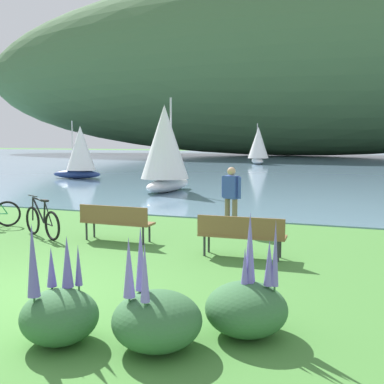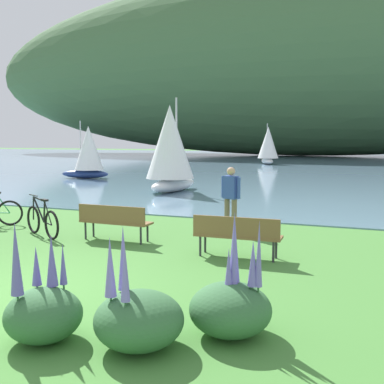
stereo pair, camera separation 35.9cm
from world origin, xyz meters
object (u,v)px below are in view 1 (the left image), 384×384
park_bench_near_camera (241,233)px  sailboat_nearest_to_shore (165,148)px  bicycle_beside_path (42,221)px  sailboat_toward_hillside (80,152)px  sailboat_mid_bay (258,145)px  person_at_shoreline (231,195)px  park_bench_further_along (116,220)px

park_bench_near_camera → sailboat_nearest_to_shore: (-6.00, 10.14, 1.54)m
bicycle_beside_path → sailboat_toward_hillside: 17.29m
sailboat_mid_bay → sailboat_toward_hillside: size_ratio=1.12×
sailboat_nearest_to_shore → sailboat_mid_bay: (-0.92, 25.14, -0.17)m
sailboat_toward_hillside → person_at_shoreline: bearing=-44.4°
park_bench_near_camera → sailboat_nearest_to_shore: 11.88m
park_bench_further_along → sailboat_mid_bay: (-3.74, 34.79, 1.37)m
park_bench_near_camera → sailboat_mid_bay: 35.97m
bicycle_beside_path → sailboat_nearest_to_shore: size_ratio=0.38×
person_at_shoreline → sailboat_nearest_to_shore: size_ratio=0.40×
park_bench_further_along → sailboat_nearest_to_shore: size_ratio=0.42×
person_at_shoreline → sailboat_toward_hillside: 18.04m
bicycle_beside_path → person_at_shoreline: bearing=28.5°
person_at_shoreline → sailboat_toward_hillside: bearing=135.6°
park_bench_near_camera → sailboat_toward_hillside: sailboat_toward_hillside is taller
sailboat_mid_bay → sailboat_toward_hillside: bearing=-108.9°
sailboat_nearest_to_shore → sailboat_mid_bay: size_ratio=1.09×
park_bench_near_camera → sailboat_toward_hillside: (-13.80, 15.20, 1.18)m
park_bench_further_along → person_at_shoreline: size_ratio=1.06×
person_at_shoreline → sailboat_toward_hillside: sailboat_toward_hillside is taller
bicycle_beside_path → sailboat_toward_hillside: (-8.65, 14.91, 1.30)m
park_bench_further_along → bicycle_beside_path: (-1.97, -0.20, -0.12)m
sailboat_mid_bay → park_bench_near_camera: bearing=-78.9°
sailboat_mid_bay → bicycle_beside_path: bearing=-87.1°
person_at_shoreline → sailboat_nearest_to_shore: bearing=124.0°
person_at_shoreline → park_bench_further_along: bearing=-137.1°
bicycle_beside_path → person_at_shoreline: person_at_shoreline is taller
sailboat_nearest_to_shore → sailboat_toward_hillside: (-7.79, 5.06, -0.36)m
person_at_shoreline → sailboat_mid_bay: 33.24m
park_bench_near_camera → sailboat_toward_hillside: 20.56m
bicycle_beside_path → person_at_shoreline: (4.24, 2.31, 0.58)m
bicycle_beside_path → sailboat_nearest_to_shore: (-0.85, 9.85, 1.66)m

